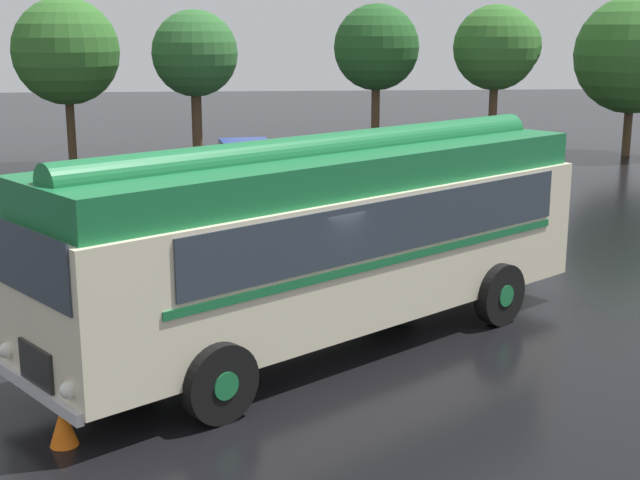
{
  "coord_description": "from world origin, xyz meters",
  "views": [
    {
      "loc": [
        -0.49,
        -13.45,
        5.12
      ],
      "look_at": [
        0.81,
        1.98,
        1.4
      ],
      "focal_mm": 50.0,
      "sensor_mm": 36.0,
      "label": 1
    }
  ],
  "objects_px": {
    "car_mid_left": "(335,164)",
    "traffic_cone": "(63,425)",
    "car_near_left": "(247,168)",
    "vintage_bus": "(327,232)"
  },
  "relations": [
    {
      "from": "traffic_cone",
      "to": "car_near_left",
      "type": "bearing_deg",
      "value": 81.98
    },
    {
      "from": "car_mid_left",
      "to": "traffic_cone",
      "type": "height_order",
      "value": "car_mid_left"
    },
    {
      "from": "vintage_bus",
      "to": "car_near_left",
      "type": "relative_size",
      "value": 2.17
    },
    {
      "from": "car_mid_left",
      "to": "traffic_cone",
      "type": "bearing_deg",
      "value": -106.56
    },
    {
      "from": "vintage_bus",
      "to": "car_mid_left",
      "type": "bearing_deg",
      "value": 83.66
    },
    {
      "from": "vintage_bus",
      "to": "traffic_cone",
      "type": "xyz_separation_m",
      "value": [
        -3.63,
        -3.42,
        -1.62
      ]
    },
    {
      "from": "car_near_left",
      "to": "traffic_cone",
      "type": "relative_size",
      "value": 7.98
    },
    {
      "from": "car_mid_left",
      "to": "car_near_left",
      "type": "bearing_deg",
      "value": -169.52
    },
    {
      "from": "car_near_left",
      "to": "car_mid_left",
      "type": "xyz_separation_m",
      "value": [
        2.8,
        0.52,
        0.0
      ]
    },
    {
      "from": "vintage_bus",
      "to": "traffic_cone",
      "type": "relative_size",
      "value": 17.33
    }
  ]
}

